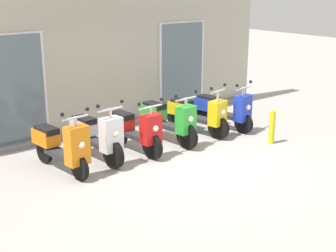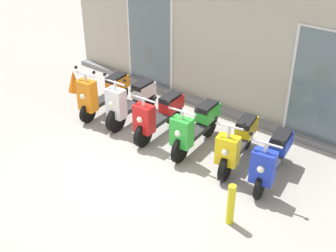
{
  "view_description": "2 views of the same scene",
  "coord_description": "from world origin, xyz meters",
  "px_view_note": "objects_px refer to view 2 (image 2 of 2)",
  "views": [
    {
      "loc": [
        -5.44,
        -6.31,
        3.26
      ],
      "look_at": [
        -0.08,
        0.48,
        0.61
      ],
      "focal_mm": 51.05,
      "sensor_mm": 36.0,
      "label": 1
    },
    {
      "loc": [
        4.51,
        -4.75,
        4.6
      ],
      "look_at": [
        0.26,
        0.48,
        0.72
      ],
      "focal_mm": 46.31,
      "sensor_mm": 36.0,
      "label": 2
    }
  ],
  "objects_px": {
    "scooter_blue": "(272,157)",
    "traffic_cone": "(74,81)",
    "scooter_white": "(131,101)",
    "scooter_green": "(196,126)",
    "curb_bollard": "(231,205)",
    "scooter_red": "(159,114)",
    "scooter_orange": "(103,92)",
    "scooter_yellow": "(238,142)"
  },
  "relations": [
    {
      "from": "scooter_green",
      "to": "traffic_cone",
      "type": "height_order",
      "value": "scooter_green"
    },
    {
      "from": "scooter_orange",
      "to": "scooter_green",
      "type": "distance_m",
      "value": 2.45
    },
    {
      "from": "scooter_blue",
      "to": "traffic_cone",
      "type": "bearing_deg",
      "value": 177.5
    },
    {
      "from": "scooter_orange",
      "to": "scooter_green",
      "type": "height_order",
      "value": "scooter_orange"
    },
    {
      "from": "scooter_green",
      "to": "traffic_cone",
      "type": "distance_m",
      "value": 3.87
    },
    {
      "from": "scooter_white",
      "to": "traffic_cone",
      "type": "height_order",
      "value": "scooter_white"
    },
    {
      "from": "scooter_yellow",
      "to": "traffic_cone",
      "type": "height_order",
      "value": "scooter_yellow"
    },
    {
      "from": "scooter_red",
      "to": "scooter_orange",
      "type": "bearing_deg",
      "value": -178.78
    },
    {
      "from": "scooter_green",
      "to": "scooter_blue",
      "type": "height_order",
      "value": "scooter_green"
    },
    {
      "from": "scooter_orange",
      "to": "scooter_red",
      "type": "bearing_deg",
      "value": 1.22
    },
    {
      "from": "scooter_green",
      "to": "curb_bollard",
      "type": "xyz_separation_m",
      "value": [
        1.65,
        -1.36,
        -0.15
      ]
    },
    {
      "from": "scooter_red",
      "to": "scooter_blue",
      "type": "height_order",
      "value": "scooter_blue"
    },
    {
      "from": "scooter_yellow",
      "to": "scooter_blue",
      "type": "bearing_deg",
      "value": -6.38
    },
    {
      "from": "scooter_blue",
      "to": "scooter_yellow",
      "type": "bearing_deg",
      "value": 173.62
    },
    {
      "from": "scooter_red",
      "to": "scooter_blue",
      "type": "xyz_separation_m",
      "value": [
        2.48,
        0.06,
        -0.01
      ]
    },
    {
      "from": "traffic_cone",
      "to": "scooter_green",
      "type": "bearing_deg",
      "value": -3.6
    },
    {
      "from": "scooter_yellow",
      "to": "curb_bollard",
      "type": "relative_size",
      "value": 2.32
    },
    {
      "from": "scooter_green",
      "to": "scooter_yellow",
      "type": "xyz_separation_m",
      "value": [
        0.88,
        0.09,
        -0.05
      ]
    },
    {
      "from": "scooter_white",
      "to": "scooter_green",
      "type": "distance_m",
      "value": 1.69
    },
    {
      "from": "scooter_yellow",
      "to": "scooter_red",
      "type": "bearing_deg",
      "value": -175.46
    },
    {
      "from": "scooter_blue",
      "to": "traffic_cone",
      "type": "height_order",
      "value": "scooter_blue"
    },
    {
      "from": "scooter_orange",
      "to": "scooter_blue",
      "type": "distance_m",
      "value": 4.06
    },
    {
      "from": "scooter_white",
      "to": "scooter_red",
      "type": "xyz_separation_m",
      "value": [
        0.82,
        -0.05,
        -0.01
      ]
    },
    {
      "from": "traffic_cone",
      "to": "scooter_yellow",
      "type": "bearing_deg",
      "value": -1.9
    },
    {
      "from": "curb_bollard",
      "to": "traffic_cone",
      "type": "bearing_deg",
      "value": 163.71
    },
    {
      "from": "scooter_white",
      "to": "scooter_green",
      "type": "height_order",
      "value": "scooter_white"
    },
    {
      "from": "scooter_yellow",
      "to": "scooter_blue",
      "type": "distance_m",
      "value": 0.73
    },
    {
      "from": "scooter_orange",
      "to": "scooter_red",
      "type": "height_order",
      "value": "scooter_orange"
    },
    {
      "from": "scooter_green",
      "to": "traffic_cone",
      "type": "relative_size",
      "value": 3.15
    },
    {
      "from": "scooter_blue",
      "to": "scooter_white",
      "type": "bearing_deg",
      "value": -179.91
    },
    {
      "from": "scooter_yellow",
      "to": "curb_bollard",
      "type": "height_order",
      "value": "scooter_yellow"
    },
    {
      "from": "scooter_green",
      "to": "traffic_cone",
      "type": "xyz_separation_m",
      "value": [
        -3.85,
        0.24,
        -0.24
      ]
    },
    {
      "from": "scooter_green",
      "to": "scooter_orange",
      "type": "bearing_deg",
      "value": -177.97
    },
    {
      "from": "scooter_blue",
      "to": "traffic_cone",
      "type": "xyz_separation_m",
      "value": [
        -5.46,
        0.24,
        -0.21
      ]
    },
    {
      "from": "curb_bollard",
      "to": "scooter_orange",
      "type": "bearing_deg",
      "value": 162.68
    },
    {
      "from": "scooter_green",
      "to": "curb_bollard",
      "type": "distance_m",
      "value": 2.15
    },
    {
      "from": "scooter_orange",
      "to": "curb_bollard",
      "type": "height_order",
      "value": "scooter_orange"
    },
    {
      "from": "scooter_red",
      "to": "traffic_cone",
      "type": "bearing_deg",
      "value": 174.34
    },
    {
      "from": "scooter_orange",
      "to": "traffic_cone",
      "type": "relative_size",
      "value": 3.04
    },
    {
      "from": "curb_bollard",
      "to": "scooter_blue",
      "type": "bearing_deg",
      "value": 91.69
    },
    {
      "from": "scooter_orange",
      "to": "scooter_blue",
      "type": "xyz_separation_m",
      "value": [
        4.06,
        0.09,
        -0.03
      ]
    },
    {
      "from": "curb_bollard",
      "to": "scooter_green",
      "type": "bearing_deg",
      "value": 140.38
    }
  ]
}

